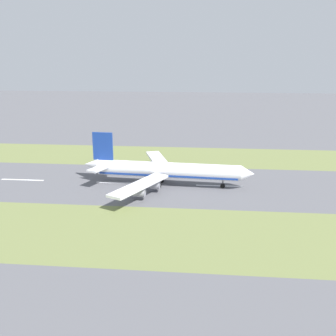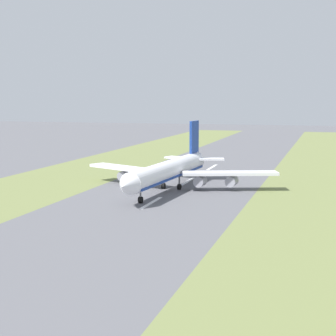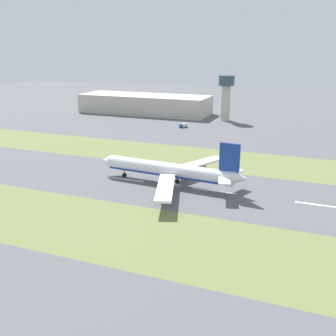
# 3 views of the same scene
# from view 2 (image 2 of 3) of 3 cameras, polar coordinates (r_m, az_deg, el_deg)

# --- Properties ---
(ground_plane) EXTENTS (800.00, 800.00, 0.00)m
(ground_plane) POSITION_cam_2_polar(r_m,az_deg,el_deg) (175.20, 0.79, -2.09)
(ground_plane) COLOR #56565B
(grass_median_west) EXTENTS (40.00, 600.00, 0.01)m
(grass_median_west) POSITION_cam_2_polar(r_m,az_deg,el_deg) (169.00, 15.67, -2.71)
(grass_median_west) COLOR olive
(grass_median_west) RESTS_ON ground
(grass_median_east) EXTENTS (40.00, 600.00, 0.01)m
(grass_median_east) POSITION_cam_2_polar(r_m,az_deg,el_deg) (192.04, -12.26, -1.43)
(grass_median_east) COLOR olive
(grass_median_east) RESTS_ON ground
(centreline_dash_near) EXTENTS (1.20, 18.00, 0.01)m
(centreline_dash_near) POSITION_cam_2_polar(r_m,az_deg,el_deg) (228.26, 4.50, 0.09)
(centreline_dash_near) COLOR silver
(centreline_dash_near) RESTS_ON ground
(centreline_dash_mid) EXTENTS (1.20, 18.00, 0.01)m
(centreline_dash_mid) POSITION_cam_2_polar(r_m,az_deg,el_deg) (189.65, 2.01, -1.37)
(centreline_dash_mid) COLOR silver
(centreline_dash_mid) RESTS_ON ground
(centreline_dash_far) EXTENTS (1.20, 18.00, 0.01)m
(centreline_dash_far) POSITION_cam_2_polar(r_m,az_deg,el_deg) (151.76, -1.73, -3.56)
(centreline_dash_far) COLOR silver
(centreline_dash_far) RESTS_ON ground
(airplane_main_jet) EXTENTS (63.98, 67.22, 20.20)m
(airplane_main_jet) POSITION_cam_2_polar(r_m,az_deg,el_deg) (171.75, 0.22, -0.25)
(airplane_main_jet) COLOR white
(airplane_main_jet) RESTS_ON ground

